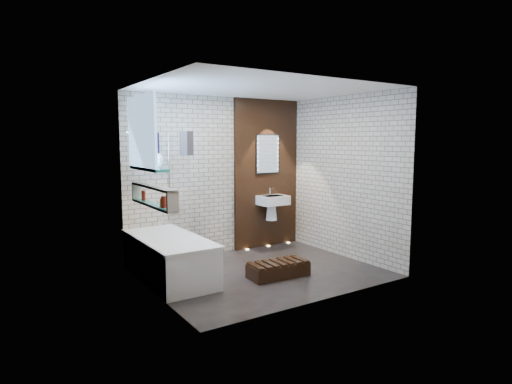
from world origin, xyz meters
TOP-DOWN VIEW (x-y plane):
  - ground at (0.00, 0.00)m, footprint 3.20×3.20m
  - room_shell at (0.00, 0.00)m, footprint 3.24×3.20m
  - walnut_panel at (0.95, 1.27)m, footprint 1.30×0.06m
  - clerestory_window at (-1.57, 0.35)m, footprint 0.18×1.00m
  - display_niche at (-1.53, 0.15)m, footprint 0.14×1.30m
  - bathtub at (-1.22, 0.45)m, footprint 0.79×1.74m
  - bath_screen at (-0.87, 0.89)m, footprint 0.01×0.78m
  - towel at (-0.87, 0.60)m, footprint 0.10×0.26m
  - shower_head at (-1.30, 0.95)m, footprint 0.18×0.18m
  - washbasin at (0.95, 1.07)m, footprint 0.50×0.36m
  - led_mirror at (0.95, 1.23)m, footprint 0.50×0.02m
  - walnut_step at (0.08, -0.30)m, footprint 0.87×0.43m
  - niche_bottles at (-1.53, 0.05)m, footprint 0.06×0.79m
  - sill_vases at (-1.50, 0.20)m, footprint 0.19×0.51m
  - floor_uplights at (0.95, 1.20)m, footprint 0.96×0.06m

SIDE VIEW (x-z plane):
  - ground at x=0.00m, z-range 0.00..0.00m
  - floor_uplights at x=0.95m, z-range 0.00..0.01m
  - walnut_step at x=0.08m, z-range 0.00..0.19m
  - bathtub at x=-1.22m, z-range -0.06..0.64m
  - washbasin at x=0.95m, z-range 0.50..1.08m
  - niche_bottles at x=-1.53m, z-range 1.09..1.23m
  - display_niche at x=-1.53m, z-range 1.07..1.33m
  - bath_screen at x=-0.87m, z-range 0.58..1.98m
  - walnut_panel at x=0.95m, z-range 0.00..2.60m
  - room_shell at x=0.00m, z-range 0.00..2.60m
  - led_mirror at x=0.95m, z-range 1.30..2.00m
  - sill_vases at x=-1.50m, z-range 1.46..1.89m
  - towel at x=-0.87m, z-range 1.68..2.02m
  - clerestory_window at x=-1.57m, z-range 1.43..2.37m
  - shower_head at x=-1.30m, z-range 1.99..2.01m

